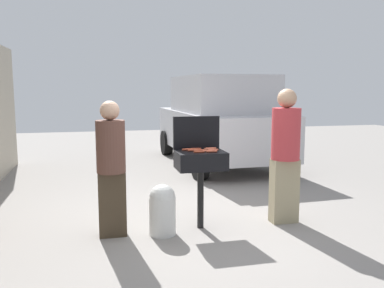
{
  "coord_description": "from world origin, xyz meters",
  "views": [
    {
      "loc": [
        -1.15,
        -4.95,
        1.74
      ],
      "look_at": [
        0.1,
        0.32,
        1.0
      ],
      "focal_mm": 37.9,
      "sensor_mm": 36.0,
      "label": 1
    }
  ],
  "objects_px": {
    "bbq_grill": "(201,163)",
    "hot_dog_4": "(213,150)",
    "hot_dog_3": "(212,151)",
    "hot_dog_9": "(196,149)",
    "hot_dog_8": "(193,150)",
    "person_left": "(111,164)",
    "hot_dog_1": "(199,152)",
    "hot_dog_5": "(211,148)",
    "person_right": "(285,151)",
    "hot_dog_6": "(187,149)",
    "hot_dog_2": "(199,150)",
    "hot_dog_7": "(208,151)",
    "parked_minivan": "(219,120)",
    "hot_dog_0": "(209,149)",
    "propane_tank": "(162,209)"
  },
  "relations": [
    {
      "from": "hot_dog_5",
      "to": "person_left",
      "type": "relative_size",
      "value": 0.08
    },
    {
      "from": "hot_dog_0",
      "to": "hot_dog_5",
      "type": "bearing_deg",
      "value": 52.48
    },
    {
      "from": "propane_tank",
      "to": "hot_dog_0",
      "type": "bearing_deg",
      "value": 18.55
    },
    {
      "from": "hot_dog_6",
      "to": "person_right",
      "type": "distance_m",
      "value": 1.28
    },
    {
      "from": "hot_dog_7",
      "to": "hot_dog_3",
      "type": "bearing_deg",
      "value": -65.5
    },
    {
      "from": "bbq_grill",
      "to": "hot_dog_3",
      "type": "distance_m",
      "value": 0.22
    },
    {
      "from": "bbq_grill",
      "to": "hot_dog_4",
      "type": "xyz_separation_m",
      "value": [
        0.16,
        -0.01,
        0.16
      ]
    },
    {
      "from": "person_left",
      "to": "person_right",
      "type": "distance_m",
      "value": 2.21
    },
    {
      "from": "hot_dog_2",
      "to": "hot_dog_6",
      "type": "xyz_separation_m",
      "value": [
        -0.12,
        0.11,
        0.0
      ]
    },
    {
      "from": "hot_dog_6",
      "to": "person_left",
      "type": "height_order",
      "value": "person_left"
    },
    {
      "from": "bbq_grill",
      "to": "hot_dog_9",
      "type": "bearing_deg",
      "value": 101.74
    },
    {
      "from": "parked_minivan",
      "to": "propane_tank",
      "type": "bearing_deg",
      "value": 62.46
    },
    {
      "from": "bbq_grill",
      "to": "person_right",
      "type": "bearing_deg",
      "value": -1.93
    },
    {
      "from": "hot_dog_2",
      "to": "hot_dog_5",
      "type": "xyz_separation_m",
      "value": [
        0.19,
        0.13,
        0.0
      ]
    },
    {
      "from": "hot_dog_3",
      "to": "hot_dog_9",
      "type": "relative_size",
      "value": 1.0
    },
    {
      "from": "person_left",
      "to": "hot_dog_2",
      "type": "bearing_deg",
      "value": 6.6
    },
    {
      "from": "bbq_grill",
      "to": "hot_dog_8",
      "type": "xyz_separation_m",
      "value": [
        -0.09,
        0.03,
        0.16
      ]
    },
    {
      "from": "hot_dog_2",
      "to": "hot_dog_8",
      "type": "bearing_deg",
      "value": 155.21
    },
    {
      "from": "propane_tank",
      "to": "person_right",
      "type": "distance_m",
      "value": 1.74
    },
    {
      "from": "hot_dog_9",
      "to": "propane_tank",
      "type": "distance_m",
      "value": 0.86
    },
    {
      "from": "hot_dog_3",
      "to": "hot_dog_4",
      "type": "relative_size",
      "value": 1.0
    },
    {
      "from": "hot_dog_5",
      "to": "hot_dog_7",
      "type": "bearing_deg",
      "value": -115.91
    },
    {
      "from": "hot_dog_0",
      "to": "hot_dog_1",
      "type": "distance_m",
      "value": 0.26
    },
    {
      "from": "bbq_grill",
      "to": "hot_dog_6",
      "type": "relative_size",
      "value": 7.5
    },
    {
      "from": "hot_dog_7",
      "to": "person_right",
      "type": "height_order",
      "value": "person_right"
    },
    {
      "from": "hot_dog_4",
      "to": "hot_dog_5",
      "type": "xyz_separation_m",
      "value": [
        0.01,
        0.14,
        0.0
      ]
    },
    {
      "from": "hot_dog_1",
      "to": "hot_dog_4",
      "type": "xyz_separation_m",
      "value": [
        0.2,
        0.1,
        0.0
      ]
    },
    {
      "from": "hot_dog_4",
      "to": "hot_dog_9",
      "type": "xyz_separation_m",
      "value": [
        -0.19,
        0.14,
        0.0
      ]
    },
    {
      "from": "bbq_grill",
      "to": "hot_dog_4",
      "type": "height_order",
      "value": "hot_dog_4"
    },
    {
      "from": "hot_dog_4",
      "to": "hot_dog_8",
      "type": "xyz_separation_m",
      "value": [
        -0.24,
        0.04,
        0.0
      ]
    },
    {
      "from": "hot_dog_6",
      "to": "hot_dog_7",
      "type": "relative_size",
      "value": 1.0
    },
    {
      "from": "hot_dog_0",
      "to": "person_right",
      "type": "distance_m",
      "value": 1.0
    },
    {
      "from": "hot_dog_3",
      "to": "person_left",
      "type": "height_order",
      "value": "person_left"
    },
    {
      "from": "hot_dog_0",
      "to": "hot_dog_2",
      "type": "distance_m",
      "value": 0.17
    },
    {
      "from": "hot_dog_1",
      "to": "hot_dog_5",
      "type": "relative_size",
      "value": 1.0
    },
    {
      "from": "bbq_grill",
      "to": "hot_dog_3",
      "type": "relative_size",
      "value": 7.5
    },
    {
      "from": "parked_minivan",
      "to": "hot_dog_7",
      "type": "bearing_deg",
      "value": 68.86
    },
    {
      "from": "hot_dog_6",
      "to": "person_left",
      "type": "xyz_separation_m",
      "value": [
        -0.94,
        -0.15,
        -0.12
      ]
    },
    {
      "from": "hot_dog_8",
      "to": "person_left",
      "type": "height_order",
      "value": "person_left"
    },
    {
      "from": "hot_dog_7",
      "to": "parked_minivan",
      "type": "distance_m",
      "value": 4.44
    },
    {
      "from": "person_right",
      "to": "hot_dog_2",
      "type": "bearing_deg",
      "value": 0.06
    },
    {
      "from": "hot_dog_9",
      "to": "person_left",
      "type": "height_order",
      "value": "person_left"
    },
    {
      "from": "hot_dog_0",
      "to": "hot_dog_5",
      "type": "height_order",
      "value": "same"
    },
    {
      "from": "hot_dog_3",
      "to": "person_left",
      "type": "xyz_separation_m",
      "value": [
        -1.2,
        0.08,
        -0.12
      ]
    },
    {
      "from": "hot_dog_5",
      "to": "parked_minivan",
      "type": "relative_size",
      "value": 0.03
    },
    {
      "from": "hot_dog_4",
      "to": "person_right",
      "type": "distance_m",
      "value": 0.96
    },
    {
      "from": "hot_dog_2",
      "to": "person_right",
      "type": "relative_size",
      "value": 0.07
    },
    {
      "from": "hot_dog_0",
      "to": "propane_tank",
      "type": "xyz_separation_m",
      "value": [
        -0.64,
        -0.21,
        -0.67
      ]
    },
    {
      "from": "hot_dog_3",
      "to": "parked_minivan",
      "type": "bearing_deg",
      "value": 71.65
    },
    {
      "from": "hot_dog_9",
      "to": "hot_dog_8",
      "type": "bearing_deg",
      "value": -121.53
    }
  ]
}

